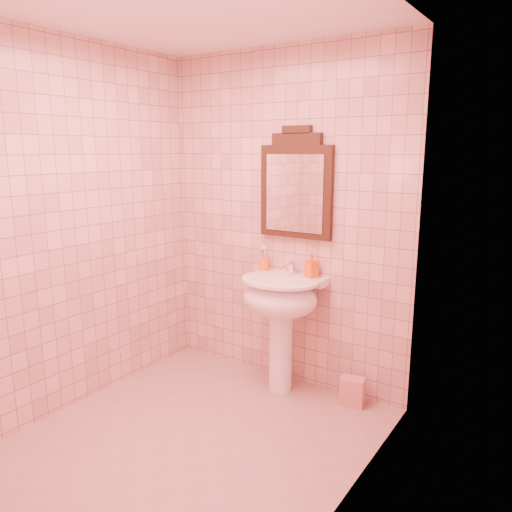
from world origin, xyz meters
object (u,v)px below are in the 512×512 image
Objects in this scene: pedestal_sink at (280,306)px; towel at (352,391)px; mirror at (296,187)px; toothbrush_cup at (264,264)px; soap_dispenser at (312,266)px.

pedestal_sink reaches higher than towel.
pedestal_sink is 0.87m from mirror.
mirror is 1.51m from towel.
toothbrush_cup is at bearing 148.19° from pedestal_sink.
pedestal_sink is 5.06× the size of toothbrush_cup.
soap_dispenser is (0.40, 0.01, 0.03)m from toothbrush_cup.
towel is at bearing -4.23° from toothbrush_cup.
pedestal_sink is 0.37m from soap_dispenser.
toothbrush_cup is at bearing -167.70° from mirror.
mirror is 3.96× the size of towel.
soap_dispenser reaches higher than pedestal_sink.
soap_dispenser reaches higher than towel.
mirror is 4.67× the size of toothbrush_cup.
pedestal_sink is at bearing -31.81° from toothbrush_cup.
soap_dispenser is at bearing -13.63° from mirror.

